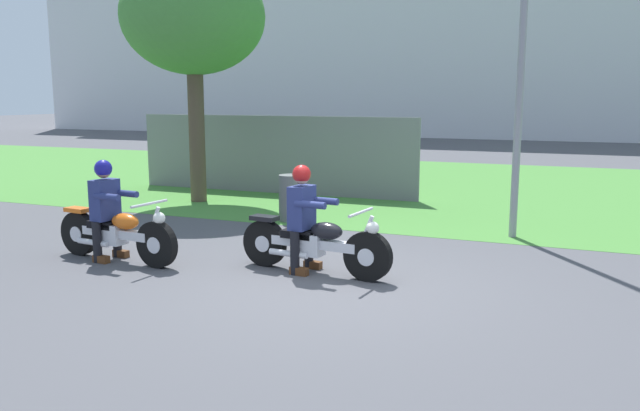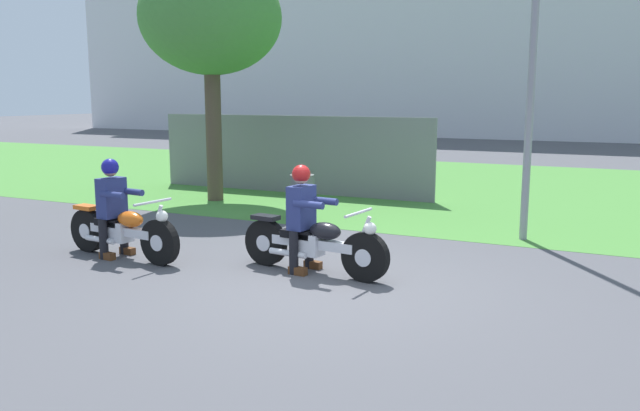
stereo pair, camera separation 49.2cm
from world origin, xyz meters
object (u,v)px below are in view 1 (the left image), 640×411
object	(u,v)px
rider_lead	(303,210)
motorcycle_follow	(116,234)
tree_roadside	(193,18)
streetlight_pole	(532,4)
motorcycle_lead	(314,244)
rider_follow	(106,202)
trash_can	(291,198)

from	to	relation	value
rider_lead	motorcycle_follow	distance (m)	2.67
motorcycle_follow	tree_roadside	world-z (taller)	tree_roadside
rider_lead	streetlight_pole	xyz separation A→B (m)	(2.41, 3.18, 2.82)
streetlight_pole	motorcycle_lead	bearing A→B (deg)	-125.05
rider_follow	streetlight_pole	xyz separation A→B (m)	(5.17, 3.64, 2.82)
motorcycle_follow	motorcycle_lead	bearing A→B (deg)	15.82
streetlight_pole	rider_lead	bearing A→B (deg)	-127.18
tree_roadside	trash_can	xyz separation A→B (m)	(2.79, -1.26, -3.42)
rider_lead	tree_roadside	xyz separation A→B (m)	(-4.38, 4.33, 3.03)
motorcycle_follow	streetlight_pole	distance (m)	7.00
rider_lead	streetlight_pole	world-z (taller)	streetlight_pole
motorcycle_follow	streetlight_pole	world-z (taller)	streetlight_pole
tree_roadside	streetlight_pole	size ratio (longest dim) A/B	0.87
rider_follow	streetlight_pole	size ratio (longest dim) A/B	0.24
rider_lead	streetlight_pole	bearing A→B (deg)	59.09
motorcycle_lead	tree_roadside	size ratio (longest dim) A/B	0.42
rider_follow	tree_roadside	distance (m)	5.90
motorcycle_lead	streetlight_pole	xyz separation A→B (m)	(2.25, 3.20, 3.24)
rider_lead	trash_can	bearing A→B (deg)	123.68
tree_roadside	streetlight_pole	distance (m)	6.89
rider_lead	motorcycle_follow	size ratio (longest dim) A/B	0.67
rider_lead	tree_roadside	world-z (taller)	tree_roadside
motorcycle_follow	rider_follow	bearing A→B (deg)	179.15
tree_roadside	streetlight_pole	bearing A→B (deg)	-9.61
tree_roadside	rider_lead	bearing A→B (deg)	-44.69
rider_lead	streetlight_pole	size ratio (longest dim) A/B	0.24
motorcycle_lead	streetlight_pole	size ratio (longest dim) A/B	0.37
motorcycle_lead	tree_roadside	world-z (taller)	tree_roadside
rider_follow	motorcycle_follow	bearing A→B (deg)	-0.85
motorcycle_lead	rider_follow	world-z (taller)	rider_follow
motorcycle_follow	tree_roadside	xyz separation A→B (m)	(-1.79, 4.81, 3.45)
rider_lead	motorcycle_follow	bearing A→B (deg)	-163.13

